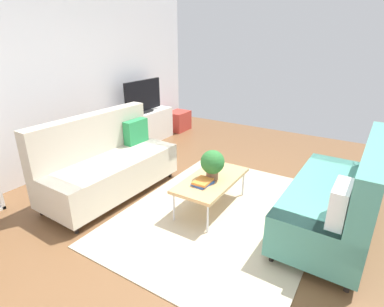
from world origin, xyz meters
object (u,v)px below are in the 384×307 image
Objects in this scene: bottle_1 at (135,111)px; storage_trunk at (178,121)px; couch_beige at (108,163)px; table_book_0 at (203,183)px; tv_console at (144,128)px; vase_0 at (121,113)px; bottle_0 at (131,112)px; couch_green at (338,197)px; potted_plant at (213,163)px; coffee_table at (211,180)px; tv at (143,97)px.

storage_trunk is at bearing -2.48° from bottle_1.
couch_beige reaches higher than bottle_1.
couch_beige is 1.42m from table_book_0.
tv_console is at bearing -151.15° from couch_beige.
vase_0 is 0.92× the size of bottle_0.
couch_green is 5.05× the size of potted_plant.
couch_green reaches higher than bottle_1.
coffee_table is 2.12× the size of storage_trunk.
couch_green is at bearing -104.17° from bottle_1.
bottle_0 is 0.11m from bottle_1.
couch_green is 1.51m from table_book_0.
couch_green is 9.64× the size of bottle_0.
bottle_0 reaches higher than bottle_1.
couch_green reaches higher than vase_0.
vase_0 reaches higher than tv_console.
vase_0 is 0.97× the size of bottle_1.
couch_beige reaches higher than vase_0.
tv_console is 2.69× the size of storage_trunk.
coffee_table is 2.84m from tv_console.
couch_beige is 1.75× the size of coffee_table.
vase_0 reaches higher than coffee_table.
coffee_table is 2.64m from vase_0.
bottle_0 is (1.51, 0.94, 0.30)m from couch_beige.
bottle_1 is at bearing 177.52° from storage_trunk.
couch_green reaches higher than table_book_0.
couch_green is 7.99× the size of table_book_0.
tv_console reaches higher than coffee_table.
potted_plant is (-2.63, -2.31, 0.42)m from storage_trunk.
bottle_0 is (0.84, 3.78, 0.30)m from couch_green.
tv_console is at bearing 90.00° from tv.
potted_plant is 1.91× the size of bottle_0.
tv_console is at bearing 57.55° from potted_plant.
tv_console is 0.58m from bottle_0.
couch_beige is 1.90m from bottle_1.
coffee_table is 0.20m from table_book_0.
tv_console is at bearing 174.81° from storage_trunk.
coffee_table is 5.83× the size of bottle_1.
table_book_0 is 2.70m from vase_0.
couch_beige is at bearing -149.98° from bottle_1.
couch_green is 10.49× the size of vase_0.
potted_plant reaches higher than tv_console.
bottle_1 is at bearing 58.54° from table_book_0.
table_book_0 is at bearing -119.48° from bottle_0.
tv reaches higher than storage_trunk.
bottle_0 is at bearing 64.40° from coffee_table.
couch_green is at bearing -107.98° from tv_console.
bottle_0 reaches higher than vase_0.
potted_plant is at bearing -122.45° from tv_console.
coffee_table is 2.90× the size of potted_plant.
potted_plant is (-1.53, -2.39, -0.32)m from tv.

